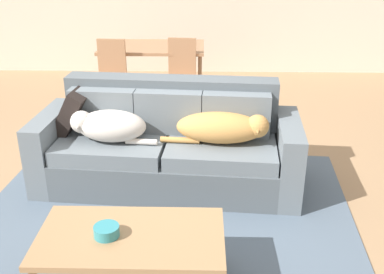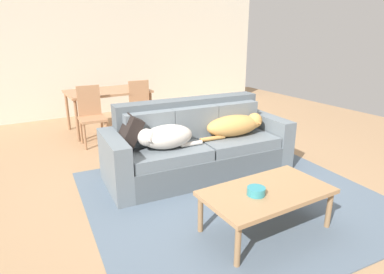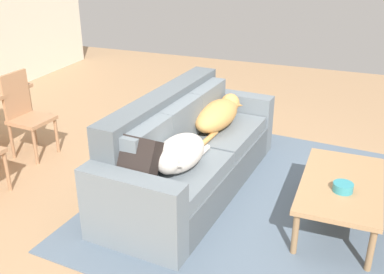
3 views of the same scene
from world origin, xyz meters
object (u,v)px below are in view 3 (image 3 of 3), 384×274
Objects in this scene: bowl_on_coffee_table at (343,187)px; coffee_table at (341,187)px; dog_on_right_cushion at (218,114)px; dining_chair_near_right at (25,112)px; couch at (188,153)px; throw_pillow_by_left_arm at (132,163)px; dog_on_left_cushion at (179,154)px.

coffee_table is at bearing 5.96° from bowl_on_coffee_table.
dog_on_right_cushion is 0.99× the size of dining_chair_near_right.
bowl_on_coffee_table is (-0.28, -1.45, 0.09)m from couch.
dining_chair_near_right is at bearing 63.59° from throw_pillow_by_left_arm.
dining_chair_near_right is at bearing 106.95° from dog_on_right_cushion.
coffee_table is (-0.63, -1.29, -0.24)m from dog_on_right_cushion.
dining_chair_near_right is (-0.46, 2.08, -0.10)m from dog_on_right_cushion.
dog_on_left_cushion is at bearing -176.21° from dog_on_right_cushion.
bowl_on_coffee_table is 3.40m from dining_chair_near_right.
dining_chair_near_right reaches higher than coffee_table.
dog_on_right_cushion reaches higher than coffee_table.
dog_on_left_cushion is at bearing 100.00° from bowl_on_coffee_table.
dining_chair_near_right is (0.54, 2.07, -0.11)m from dog_on_left_cushion.
couch is 3.15× the size of dog_on_left_cushion.
bowl_on_coffee_table is at bearing -116.09° from dog_on_right_cushion.
dog_on_right_cushion is 1.53m from bowl_on_coffee_table.
dog_on_right_cushion is 5.84× the size of bowl_on_coffee_table.
throw_pillow_by_left_arm is (-0.36, 0.25, 0.05)m from dog_on_left_cushion.
bowl_on_coffee_table is at bearing -96.41° from couch.
bowl_on_coffee_table is at bearing -69.24° from throw_pillow_by_left_arm.
dog_on_left_cushion is 1.86× the size of throw_pillow_by_left_arm.
throw_pillow_by_left_arm is (-1.36, 0.26, 0.05)m from dog_on_right_cushion.
coffee_table is at bearing -111.39° from dog_on_right_cushion.
coffee_table is at bearing -90.83° from couch.
couch reaches higher than dog_on_left_cushion.
dining_chair_near_right reaches higher than couch.
dog_on_left_cushion is 4.76× the size of bowl_on_coffee_table.
dog_on_right_cushion is (0.49, -0.14, 0.25)m from couch.
coffee_table is 1.25× the size of dining_chair_near_right.
coffee_table is 0.17m from bowl_on_coffee_table.
dog_on_left_cushion is (-0.51, -0.13, 0.25)m from couch.
dining_chair_near_right is at bearing 84.74° from bowl_on_coffee_table.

